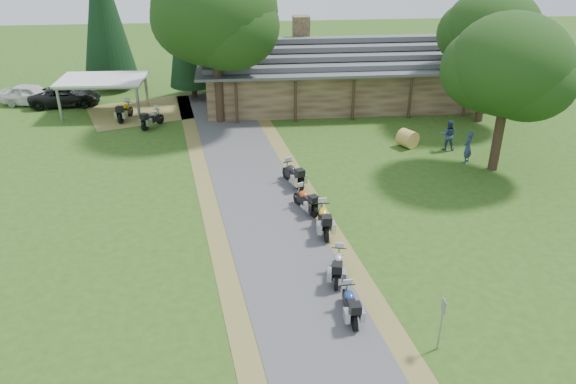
{
  "coord_description": "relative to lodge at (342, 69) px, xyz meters",
  "views": [
    {
      "loc": [
        -2.07,
        -17.18,
        12.95
      ],
      "look_at": [
        0.13,
        5.49,
        1.6
      ],
      "focal_mm": 35.0,
      "sensor_mm": 36.0,
      "label": 1
    }
  ],
  "objects": [
    {
      "name": "ground",
      "position": [
        -6.0,
        -24.0,
        -2.45
      ],
      "size": [
        120.0,
        120.0,
        0.0
      ],
      "primitive_type": "plane",
      "color": "#2D4814",
      "rests_on": "ground"
    },
    {
      "name": "driveway",
      "position": [
        -6.5,
        -20.0,
        -2.45
      ],
      "size": [
        51.95,
        51.95,
        0.0
      ],
      "primitive_type": "plane",
      "rotation": [
        0.0,
        0.0,
        0.14
      ],
      "color": "#444446",
      "rests_on": "ground"
    },
    {
      "name": "lodge",
      "position": [
        0.0,
        0.0,
        0.0
      ],
      "size": [
        21.4,
        9.4,
        4.9
      ],
      "primitive_type": null,
      "color": "brown",
      "rests_on": "ground"
    },
    {
      "name": "carport",
      "position": [
        -17.34,
        -1.32,
        -1.17
      ],
      "size": [
        6.07,
        4.18,
        2.56
      ],
      "primitive_type": null,
      "rotation": [
        0.0,
        0.0,
        -0.04
      ],
      "color": "silver",
      "rests_on": "ground"
    },
    {
      "name": "car_white_sedan",
      "position": [
        -23.18,
        1.21,
        -1.47
      ],
      "size": [
        3.89,
        6.34,
        1.97
      ],
      "primitive_type": "imported",
      "rotation": [
        0.0,
        0.0,
        1.32
      ],
      "color": "silver",
      "rests_on": "ground"
    },
    {
      "name": "car_dark_suv",
      "position": [
        -20.7,
        0.83,
        -1.4
      ],
      "size": [
        2.77,
        5.65,
        2.1
      ],
      "primitive_type": "imported",
      "rotation": [
        0.0,
        0.0,
        1.65
      ],
      "color": "black",
      "rests_on": "ground"
    },
    {
      "name": "motorcycle_row_a",
      "position": [
        -4.33,
        -25.48,
        -1.83
      ],
      "size": [
        0.63,
        1.81,
        1.23
      ],
      "primitive_type": null,
      "rotation": [
        0.0,
        0.0,
        1.6
      ],
      "color": "navy",
      "rests_on": "ground"
    },
    {
      "name": "motorcycle_row_b",
      "position": [
        -4.35,
        -23.09,
        -1.81
      ],
      "size": [
        1.04,
        1.97,
        1.28
      ],
      "primitive_type": null,
      "rotation": [
        0.0,
        0.0,
        1.33
      ],
      "color": "#A2A5AA",
      "rests_on": "ground"
    },
    {
      "name": "motorcycle_row_c",
      "position": [
        -4.35,
        -19.5,
        -1.75
      ],
      "size": [
        0.7,
        2.07,
        1.41
      ],
      "primitive_type": null,
      "rotation": [
        0.0,
        0.0,
        1.56
      ],
      "color": "yellow",
      "rests_on": "ground"
    },
    {
      "name": "motorcycle_row_d",
      "position": [
        -4.92,
        -17.42,
        -1.82
      ],
      "size": [
        1.31,
        1.94,
        1.27
      ],
      "primitive_type": null,
      "rotation": [
        0.0,
        0.0,
        1.99
      ],
      "color": "#D3481E",
      "rests_on": "ground"
    },
    {
      "name": "motorcycle_row_e",
      "position": [
        -5.21,
        -14.48,
        -1.77
      ],
      "size": [
        1.32,
        2.09,
        1.36
      ],
      "primitive_type": null,
      "rotation": [
        0.0,
        0.0,
        1.94
      ],
      "color": "black",
      "rests_on": "ground"
    },
    {
      "name": "motorcycle_carport_a",
      "position": [
        -15.73,
        -2.95,
        -1.77
      ],
      "size": [
        1.14,
        2.1,
        1.37
      ],
      "primitive_type": null,
      "rotation": [
        0.0,
        0.0,
        1.31
      ],
      "color": "#C4A700",
      "rests_on": "ground"
    },
    {
      "name": "motorcycle_carport_b",
      "position": [
        -13.66,
        -4.68,
        -1.79
      ],
      "size": [
        1.58,
        1.97,
        1.33
      ],
      "primitive_type": null,
      "rotation": [
        0.0,
        0.0,
        1.0
      ],
      "color": "slate",
      "rests_on": "ground"
    },
    {
      "name": "person_a",
      "position": [
        5.07,
        -12.44,
        -1.35
      ],
      "size": [
        0.77,
        0.76,
        2.21
      ],
      "primitive_type": "imported",
      "rotation": [
        0.0,
        0.0,
        3.88
      ],
      "color": "navy",
      "rests_on": "ground"
    },
    {
      "name": "person_b",
      "position": [
        4.65,
        -10.43,
        -1.35
      ],
      "size": [
        0.73,
        0.62,
        2.2
      ],
      "primitive_type": "imported",
      "rotation": [
        0.0,
        0.0,
        2.82
      ],
      "color": "navy",
      "rests_on": "ground"
    },
    {
      "name": "hay_bale",
      "position": [
        2.37,
        -9.76,
        -1.91
      ],
      "size": [
        1.43,
        1.4,
        1.08
      ],
      "primitive_type": "cylinder",
      "rotation": [
        1.57,
        0.0,
        0.54
      ],
      "color": "#A7833D",
      "rests_on": "ground"
    },
    {
      "name": "sign_post",
      "position": [
        -1.76,
        -27.41,
        -1.44
      ],
      "size": [
        0.36,
        0.06,
        2.01
      ],
      "primitive_type": null,
      "color": "gray",
      "rests_on": "ground"
    },
    {
      "name": "oak_lodge_left",
      "position": [
        -9.13,
        -3.96,
        3.46
      ],
      "size": [
        8.09,
        8.09,
        11.82
      ],
      "primitive_type": null,
      "color": "#18330F",
      "rests_on": "ground"
    },
    {
      "name": "oak_lodge_right",
      "position": [
        8.69,
        -5.51,
        2.56
      ],
      "size": [
        6.15,
        6.15,
        10.02
      ],
      "primitive_type": null,
      "color": "#18330F",
      "rests_on": "ground"
    },
    {
      "name": "oak_driveway",
      "position": [
        6.21,
        -13.53,
        2.33
      ],
      "size": [
        6.32,
        6.32,
        9.55
      ],
      "primitive_type": null,
      "color": "#18330F",
      "rests_on": "ground"
    },
    {
      "name": "cedar_near",
      "position": [
        -11.24,
        2.17,
        3.4
      ],
      "size": [
        3.6,
        3.6,
        11.69
      ],
      "primitive_type": "cone",
      "color": "black",
      "rests_on": "ground"
    },
    {
      "name": "cedar_far",
      "position": [
        -18.0,
        5.22,
        3.35
      ],
      "size": [
        4.19,
        4.19,
        11.59
      ],
      "primitive_type": "cone",
      "color": "black",
      "rests_on": "ground"
    }
  ]
}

